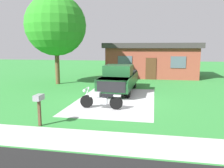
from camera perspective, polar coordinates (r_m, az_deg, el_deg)
ground_plane at (r=13.50m, az=0.94°, el=-4.01°), size 80.00×80.00×0.00m
driveway_pad at (r=13.50m, az=0.94°, el=-4.00°), size 4.48×7.61×0.01m
sidewalk_strip at (r=7.92m, az=-6.52°, el=-13.74°), size 36.00×1.80×0.01m
motorcycle at (r=11.55m, az=-2.81°, el=-3.88°), size 2.21×0.70×1.09m
pickup_truck at (r=15.96m, az=1.92°, el=1.51°), size 2.14×5.67×1.90m
mailbox at (r=9.35m, az=-17.84°, el=-4.25°), size 0.26×0.48×1.26m
shade_tree at (r=19.80m, az=-13.90°, el=14.05°), size 4.97×4.97×7.35m
neighbor_house at (r=24.74m, az=9.84°, el=6.04°), size 9.60×5.60×3.50m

